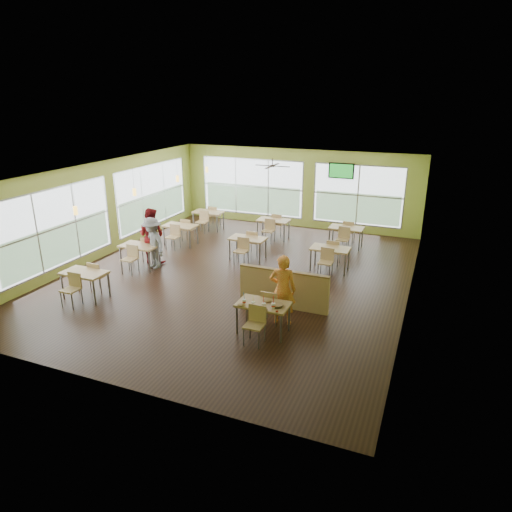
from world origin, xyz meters
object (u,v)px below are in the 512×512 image
object	(u,v)px
half_wall_divider	(283,289)
main_table	(263,308)
man_plaid	(283,290)
food_basket	(278,305)

from	to	relation	value
half_wall_divider	main_table	bearing A→B (deg)	-90.00
half_wall_divider	man_plaid	size ratio (longest dim) A/B	1.36
man_plaid	food_basket	distance (m)	0.67
main_table	man_plaid	world-z (taller)	man_plaid
main_table	man_plaid	size ratio (longest dim) A/B	0.86
man_plaid	half_wall_divider	bearing A→B (deg)	-83.69
main_table	food_basket	xyz separation A→B (m)	(0.36, -0.04, 0.15)
main_table	man_plaid	bearing A→B (deg)	67.50
man_plaid	main_table	bearing A→B (deg)	56.78
main_table	man_plaid	distance (m)	0.71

